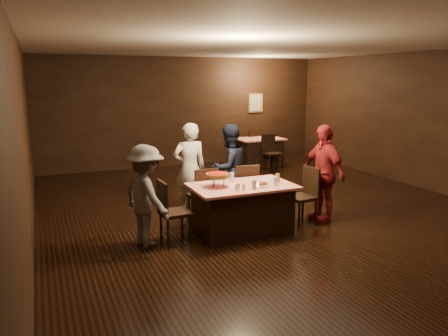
% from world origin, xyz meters
% --- Properties ---
extents(room, '(10.00, 10.04, 3.02)m').
position_xyz_m(room, '(0.00, 0.01, 2.14)').
color(room, black).
rests_on(room, ground).
extents(main_table, '(1.60, 1.00, 0.77)m').
position_xyz_m(main_table, '(-0.94, -0.73, 0.39)').
color(main_table, red).
rests_on(main_table, ground).
extents(back_table, '(1.30, 0.90, 0.77)m').
position_xyz_m(back_table, '(1.87, 4.06, 0.39)').
color(back_table, red).
rests_on(back_table, ground).
extents(chair_far_left, '(0.46, 0.46, 0.95)m').
position_xyz_m(chair_far_left, '(-1.34, 0.02, 0.47)').
color(chair_far_left, black).
rests_on(chair_far_left, ground).
extents(chair_far_right, '(0.49, 0.49, 0.95)m').
position_xyz_m(chair_far_right, '(-0.54, 0.02, 0.47)').
color(chair_far_right, black).
rests_on(chair_far_right, ground).
extents(chair_end_left, '(0.44, 0.44, 0.95)m').
position_xyz_m(chair_end_left, '(-2.04, -0.73, 0.47)').
color(chair_end_left, black).
rests_on(chair_end_left, ground).
extents(chair_end_right, '(0.45, 0.45, 0.95)m').
position_xyz_m(chair_end_right, '(0.16, -0.73, 0.47)').
color(chair_end_right, black).
rests_on(chair_end_right, ground).
extents(chair_back_near, '(0.44, 0.44, 0.95)m').
position_xyz_m(chair_back_near, '(1.87, 3.36, 0.47)').
color(chair_back_near, black).
rests_on(chair_back_near, ground).
extents(chair_back_far, '(0.51, 0.51, 0.95)m').
position_xyz_m(chair_back_far, '(1.87, 4.66, 0.47)').
color(chair_back_far, black).
rests_on(chair_back_far, ground).
extents(diner_white_jacket, '(0.63, 0.43, 1.65)m').
position_xyz_m(diner_white_jacket, '(-1.37, 0.56, 0.82)').
color(diner_white_jacket, silver).
rests_on(diner_white_jacket, ground).
extents(diner_navy_hoodie, '(0.93, 0.83, 1.60)m').
position_xyz_m(diner_navy_hoodie, '(-0.66, 0.45, 0.80)').
color(diner_navy_hoodie, '#171B30').
rests_on(diner_navy_hoodie, ground).
extents(diner_grey_knit, '(0.85, 1.09, 1.49)m').
position_xyz_m(diner_grey_knit, '(-2.46, -0.67, 0.74)').
color(diner_grey_knit, slate).
rests_on(diner_grey_knit, ground).
extents(diner_red_shirt, '(0.48, 1.00, 1.65)m').
position_xyz_m(diner_red_shirt, '(0.60, -0.69, 0.83)').
color(diner_red_shirt, '#AC242A').
rests_on(diner_red_shirt, ground).
extents(pizza_stand, '(0.38, 0.38, 0.22)m').
position_xyz_m(pizza_stand, '(-1.34, -0.68, 0.95)').
color(pizza_stand, black).
rests_on(pizza_stand, main_table).
extents(plate_with_slice, '(0.25, 0.25, 0.06)m').
position_xyz_m(plate_with_slice, '(-0.69, -0.91, 0.80)').
color(plate_with_slice, white).
rests_on(plate_with_slice, main_table).
extents(plate_empty, '(0.25, 0.25, 0.01)m').
position_xyz_m(plate_empty, '(-0.39, -0.58, 0.78)').
color(plate_empty, white).
rests_on(plate_empty, main_table).
extents(glass_front_left, '(0.08, 0.08, 0.14)m').
position_xyz_m(glass_front_left, '(-0.89, -1.03, 0.84)').
color(glass_front_left, silver).
rests_on(glass_front_left, main_table).
extents(glass_front_right, '(0.08, 0.08, 0.14)m').
position_xyz_m(glass_front_right, '(-0.49, -0.98, 0.84)').
color(glass_front_right, silver).
rests_on(glass_front_right, main_table).
extents(glass_amber, '(0.08, 0.08, 0.14)m').
position_xyz_m(glass_amber, '(-0.34, -0.78, 0.84)').
color(glass_amber, '#BF7F26').
rests_on(glass_amber, main_table).
extents(glass_back, '(0.08, 0.08, 0.14)m').
position_xyz_m(glass_back, '(-0.99, -0.43, 0.84)').
color(glass_back, silver).
rests_on(glass_back, main_table).
extents(condiments, '(0.17, 0.10, 0.09)m').
position_xyz_m(condiments, '(-1.12, -1.01, 0.82)').
color(condiments, silver).
rests_on(condiments, main_table).
extents(napkin_center, '(0.19, 0.19, 0.01)m').
position_xyz_m(napkin_center, '(-0.64, -0.73, 0.77)').
color(napkin_center, white).
rests_on(napkin_center, main_table).
extents(napkin_left, '(0.21, 0.21, 0.01)m').
position_xyz_m(napkin_left, '(-1.09, -0.78, 0.77)').
color(napkin_left, white).
rests_on(napkin_left, main_table).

